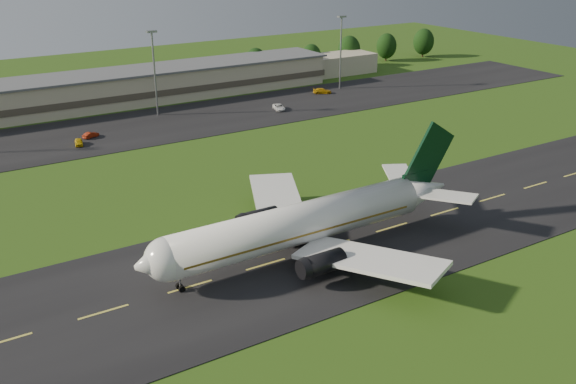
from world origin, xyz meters
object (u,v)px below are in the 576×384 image
service_vehicle_c (279,107)px  airliner (304,223)px  service_vehicle_a (79,142)px  terminal (139,86)px  light_mast_centre (154,63)px  light_mast_east (341,44)px  service_vehicle_d (322,91)px  service_vehicle_b (91,135)px

service_vehicle_c → airliner: bearing=-102.0°
service_vehicle_a → service_vehicle_c: (50.59, 2.59, 0.03)m
airliner → service_vehicle_c: airliner is taller
airliner → service_vehicle_c: bearing=60.9°
terminal → service_vehicle_a: bearing=-128.8°
terminal → light_mast_centre: bearing=-95.0°
airliner → light_mast_east: size_ratio=2.52×
light_mast_east → service_vehicle_c: light_mast_east is taller
terminal → service_vehicle_d: 49.50m
light_mast_centre → service_vehicle_b: bearing=-152.4°
airliner → light_mast_centre: light_mast_centre is taller
service_vehicle_a → service_vehicle_c: service_vehicle_c is taller
airliner → service_vehicle_d: bearing=53.3°
service_vehicle_a → service_vehicle_b: bearing=60.5°
light_mast_east → service_vehicle_a: size_ratio=5.16×
light_mast_east → service_vehicle_b: size_ratio=5.43×
airliner → service_vehicle_c: size_ratio=10.15×
service_vehicle_c → light_mast_centre: bearing=174.1°
airliner → service_vehicle_d: (57.02, 77.29, -3.82)m
terminal → service_vehicle_a: (-24.35, -30.31, -3.22)m
terminal → light_mast_centre: light_mast_centre is taller
light_mast_centre → service_vehicle_a: 29.49m
service_vehicle_b → service_vehicle_d: (66.35, 7.37, 0.12)m
terminal → airliner: bearing=-96.7°
airliner → service_vehicle_b: (-9.33, 69.93, -3.94)m
airliner → service_vehicle_d: size_ratio=10.03×
terminal → service_vehicle_d: (45.65, -18.88, -3.15)m
terminal → service_vehicle_b: bearing=-128.3°
service_vehicle_a → service_vehicle_d: 70.93m
airliner → service_vehicle_b: bearing=97.3°
service_vehicle_b → service_vehicle_c: bearing=-118.0°
service_vehicle_c → service_vehicle_d: 21.32m
service_vehicle_b → service_vehicle_d: service_vehicle_d is taller
service_vehicle_d → service_vehicle_b: bearing=123.4°
light_mast_east → service_vehicle_a: 80.12m
airliner → service_vehicle_b: 70.66m
light_mast_centre → service_vehicle_a: light_mast_centre is taller
airliner → light_mast_east: 103.37m
service_vehicle_a → service_vehicle_c: 50.66m
light_mast_east → service_vehicle_c: (-27.36, -11.53, -11.94)m
light_mast_centre → light_mast_east: (55.00, 0.00, 0.00)m
light_mast_centre → service_vehicle_b: (-19.30, -10.07, -12.02)m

